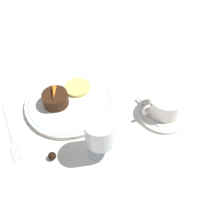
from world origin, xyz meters
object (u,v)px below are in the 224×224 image
at_px(dessert_cake, 55,99).
at_px(coffee_cup, 166,103).
at_px(wine_glass, 101,133).
at_px(dinner_plate, 71,102).
at_px(fork, 12,137).

bearing_deg(dessert_cake, coffee_cup, 151.30).
relative_size(wine_glass, dessert_cake, 1.66).
xyz_separation_m(dinner_plate, wine_glass, (-0.02, 0.18, 0.07)).
bearing_deg(dessert_cake, dinner_plate, 171.77).
relative_size(dinner_plate, wine_glass, 2.17).
xyz_separation_m(dinner_plate, fork, (0.18, 0.05, -0.01)).
distance_m(coffee_cup, wine_glass, 0.21).
distance_m(wine_glass, dessert_cake, 0.20).
relative_size(dinner_plate, dessert_cake, 3.60).
xyz_separation_m(dinner_plate, coffee_cup, (-0.23, 0.14, 0.03)).
distance_m(coffee_cup, fork, 0.42).
bearing_deg(coffee_cup, dinner_plate, -31.68).
relative_size(fork, dessert_cake, 2.76).
distance_m(wine_glass, fork, 0.25).
distance_m(dinner_plate, dessert_cake, 0.05).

